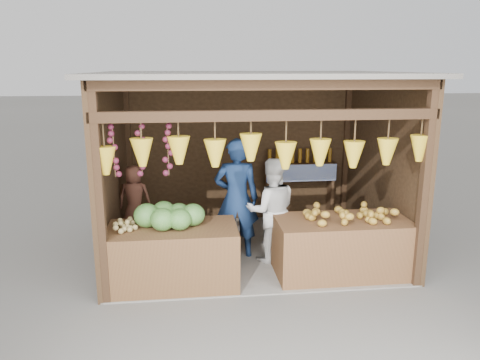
# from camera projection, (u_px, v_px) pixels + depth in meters

# --- Properties ---
(ground) EXTENTS (80.00, 80.00, 0.00)m
(ground) POSITION_uv_depth(u_px,v_px,m) (251.00, 249.00, 7.19)
(ground) COLOR #514F49
(ground) RESTS_ON ground
(stall_structure) EXTENTS (4.30, 3.30, 2.66)m
(stall_structure) POSITION_uv_depth(u_px,v_px,m) (250.00, 143.00, 6.75)
(stall_structure) COLOR slate
(stall_structure) RESTS_ON ground
(back_shelf) EXTENTS (1.25, 0.32, 1.32)m
(back_shelf) POSITION_uv_depth(u_px,v_px,m) (300.00, 174.00, 8.33)
(back_shelf) COLOR #382314
(back_shelf) RESTS_ON ground
(counter_left) EXTENTS (1.63, 0.85, 0.78)m
(counter_left) POSITION_uv_depth(u_px,v_px,m) (173.00, 256.00, 5.94)
(counter_left) COLOR #52301B
(counter_left) RESTS_ON ground
(counter_right) EXTENTS (1.75, 0.85, 0.77)m
(counter_right) POSITION_uv_depth(u_px,v_px,m) (341.00, 247.00, 6.24)
(counter_right) COLOR #53351B
(counter_right) RESTS_ON ground
(stool) EXTENTS (0.35, 0.35, 0.33)m
(stool) POSITION_uv_depth(u_px,v_px,m) (137.00, 240.00, 7.13)
(stool) COLOR black
(stool) RESTS_ON ground
(man_standing) EXTENTS (0.68, 0.48, 1.77)m
(man_standing) POSITION_uv_depth(u_px,v_px,m) (237.00, 199.00, 6.73)
(man_standing) COLOR navy
(man_standing) RESTS_ON ground
(woman_standing) EXTENTS (0.75, 0.59, 1.51)m
(woman_standing) POSITION_uv_depth(u_px,v_px,m) (271.00, 211.00, 6.61)
(woman_standing) COLOR silver
(woman_standing) RESTS_ON ground
(vendor_seated) EXTENTS (0.52, 0.38, 0.99)m
(vendor_seated) POSITION_uv_depth(u_px,v_px,m) (135.00, 198.00, 6.98)
(vendor_seated) COLOR brown
(vendor_seated) RESTS_ON stool
(melon_pile) EXTENTS (1.00, 0.50, 0.32)m
(melon_pile) POSITION_uv_depth(u_px,v_px,m) (170.00, 214.00, 5.85)
(melon_pile) COLOR #185416
(melon_pile) RESTS_ON counter_left
(tanfruit_pile) EXTENTS (0.34, 0.40, 0.13)m
(tanfruit_pile) POSITION_uv_depth(u_px,v_px,m) (126.00, 225.00, 5.75)
(tanfruit_pile) COLOR olive
(tanfruit_pile) RESTS_ON counter_left
(mango_pile) EXTENTS (1.40, 0.64, 0.22)m
(mango_pile) POSITION_uv_depth(u_px,v_px,m) (349.00, 211.00, 6.15)
(mango_pile) COLOR #AD4E17
(mango_pile) RESTS_ON counter_right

